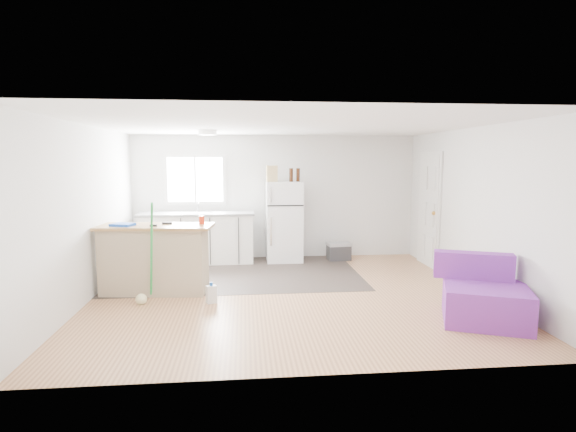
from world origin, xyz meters
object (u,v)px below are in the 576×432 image
object	(u,v)px
kitchen_cabinets	(197,237)
bottle_right	(298,175)
red_cup	(202,220)
refrigerator	(284,221)
bottle_left	(291,175)
mop	(144,287)
cooler	(339,251)
cleaner_jug	(211,294)
blue_tray	(123,225)
purple_seat	(483,297)
cardboard_box	(272,174)
peninsula	(155,259)

from	to	relation	value
kitchen_cabinets	bottle_right	bearing A→B (deg)	-1.88
red_cup	refrigerator	bearing A→B (deg)	53.61
red_cup	bottle_left	xyz separation A→B (m)	(1.50, 1.76, 0.59)
mop	bottle_left	world-z (taller)	bottle_left
cooler	cleaner_jug	size ratio (longest dim) A/B	1.66
mop	red_cup	size ratio (longest dim) A/B	11.54
cooler	bottle_right	bearing A→B (deg)	172.19
cleaner_jug	blue_tray	xyz separation A→B (m)	(-1.26, 0.54, 0.89)
purple_seat	mop	world-z (taller)	mop
cleaner_jug	blue_tray	size ratio (longest dim) A/B	0.96
mop	cardboard_box	size ratio (longest dim) A/B	4.62
purple_seat	cooler	bearing A→B (deg)	129.37
purple_seat	red_cup	bearing A→B (deg)	177.62
kitchen_cabinets	bottle_right	distance (m)	2.23
cleaner_jug	mop	world-z (taller)	mop
kitchen_cabinets	refrigerator	size ratio (longest dim) A/B	1.40
cardboard_box	bottle_right	world-z (taller)	cardboard_box
cooler	mop	world-z (taller)	mop
cardboard_box	bottle_right	bearing A→B (deg)	1.75
mop	red_cup	world-z (taller)	mop
bottle_left	bottle_right	xyz separation A→B (m)	(0.14, 0.07, 0.00)
purple_seat	cardboard_box	bearing A→B (deg)	146.66
peninsula	blue_tray	size ratio (longest dim) A/B	5.57
red_cup	bottle_left	size ratio (longest dim) A/B	0.48
kitchen_cabinets	mop	size ratio (longest dim) A/B	1.54
peninsula	cooler	xyz separation A→B (m)	(3.11, 1.86, -0.33)
purple_seat	bottle_left	bearing A→B (deg)	142.78
cooler	blue_tray	bearing A→B (deg)	-158.03
kitchen_cabinets	bottle_left	xyz separation A→B (m)	(1.76, -0.10, 1.16)
purple_seat	mop	distance (m)	4.34
bottle_right	refrigerator	bearing A→B (deg)	173.20
peninsula	purple_seat	xyz separation A→B (m)	(4.15, -1.55, -0.22)
cleaner_jug	cardboard_box	world-z (taller)	cardboard_box
mop	bottle_right	distance (m)	3.64
cleaner_jug	mop	size ratio (longest dim) A/B	0.21
kitchen_cabinets	red_cup	size ratio (longest dim) A/B	17.79
refrigerator	cooler	world-z (taller)	refrigerator
peninsula	bottle_right	xyz separation A→B (m)	(2.31, 1.88, 1.14)
refrigerator	bottle_left	world-z (taller)	bottle_left
mop	cardboard_box	world-z (taller)	cardboard_box
kitchen_cabinets	bottle_left	world-z (taller)	bottle_left
peninsula	refrigerator	size ratio (longest dim) A/B	1.10
refrigerator	purple_seat	world-z (taller)	refrigerator
cooler	purple_seat	world-z (taller)	purple_seat
mop	bottle_right	bearing A→B (deg)	23.75
peninsula	cleaner_jug	world-z (taller)	peninsula
cardboard_box	blue_tray	bearing A→B (deg)	-139.66
purple_seat	red_cup	distance (m)	3.90
refrigerator	cleaner_jug	size ratio (longest dim) A/B	5.30
cleaner_jug	mop	xyz separation A→B (m)	(-0.90, 0.08, 0.11)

